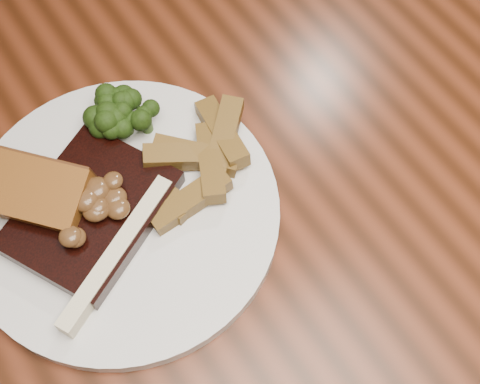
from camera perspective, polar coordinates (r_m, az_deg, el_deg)
The scene contains 9 objects.
ground at distance 1.38m, azimuth -0.39°, elevation -14.39°, with size 4.50×4.50×0.00m, color #33180B.
dining_table at distance 0.75m, azimuth -0.69°, elevation -3.22°, with size 1.60×0.90×0.75m.
plate at distance 0.66m, azimuth -9.91°, elevation -1.83°, with size 0.30×0.30×0.01m, color silver.
steak at distance 0.65m, azimuth -12.56°, elevation -1.72°, with size 0.15×0.12×0.02m, color black.
steak_bone at distance 0.63m, azimuth -10.34°, elevation -5.33°, with size 0.17×0.02×0.02m, color beige.
mushroom_pile at distance 0.62m, azimuth -13.15°, elevation -0.92°, with size 0.07×0.07×0.03m, color #52341A, non-canonical shape.
garlic_bread at distance 0.67m, azimuth -17.16°, elevation -0.61°, with size 0.11×0.06×0.02m, color brown.
potato_wedges at distance 0.65m, azimuth -3.14°, elevation 1.44°, with size 0.11×0.11×0.02m, color brown, non-canonical shape.
broccoli_cluster at distance 0.69m, azimuth -9.94°, elevation 7.13°, with size 0.07×0.07×0.04m, color #1C360C, non-canonical shape.
Camera 1 is at (-0.16, -0.26, 1.34)m, focal length 50.00 mm.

